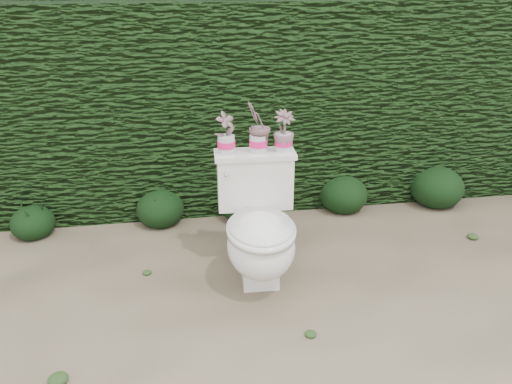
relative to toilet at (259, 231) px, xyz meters
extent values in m
plane|color=#85775C|center=(0.09, -0.18, -0.36)|extent=(60.00, 60.00, 0.00)
cube|color=#1E3D14|center=(0.09, 1.42, 0.44)|extent=(8.00, 1.00, 1.60)
cube|color=silver|center=(0.00, 0.02, -0.26)|extent=(0.23, 0.31, 0.20)
ellipsoid|color=silver|center=(0.00, -0.08, -0.06)|extent=(0.43, 0.53, 0.39)
cube|color=silver|center=(0.01, 0.24, 0.22)|extent=(0.48, 0.19, 0.34)
cube|color=silver|center=(0.01, 0.24, 0.40)|extent=(0.51, 0.21, 0.03)
cylinder|color=silver|center=(-0.18, 0.15, 0.32)|extent=(0.02, 0.06, 0.02)
sphere|color=silver|center=(-0.18, 0.12, 0.32)|extent=(0.03, 0.03, 0.03)
imported|color=#1F6529|center=(-0.16, 0.25, 0.54)|extent=(0.15, 0.14, 0.24)
imported|color=#1F6529|center=(0.03, 0.24, 0.57)|extent=(0.21, 0.21, 0.30)
imported|color=#1F6529|center=(0.19, 0.23, 0.54)|extent=(0.16, 0.16, 0.24)
ellipsoid|color=black|center=(-1.55, 0.84, -0.23)|extent=(0.32, 0.32, 0.25)
ellipsoid|color=black|center=(-0.62, 0.89, -0.21)|extent=(0.36, 0.36, 0.29)
ellipsoid|color=black|center=(0.03, 0.87, -0.21)|extent=(0.37, 0.37, 0.30)
ellipsoid|color=black|center=(0.84, 0.90, -0.20)|extent=(0.39, 0.39, 0.31)
ellipsoid|color=black|center=(1.64, 0.88, -0.18)|extent=(0.43, 0.43, 0.35)
camera|label=1|loc=(-0.44, -2.62, 1.46)|focal=35.00mm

